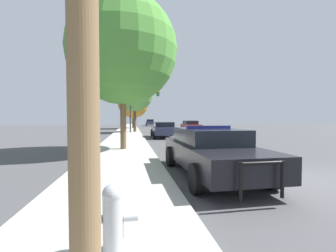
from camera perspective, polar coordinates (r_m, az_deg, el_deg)
ground_plane at (r=7.46m, az=30.56°, el=-11.74°), size 110.00×110.00×0.00m
sidewalk_left at (r=5.81m, az=-13.56°, el=-14.80°), size 3.00×110.00×0.13m
police_car at (r=7.01m, az=10.74°, el=-6.00°), size 2.22×5.13×1.50m
fire_hydrant at (r=2.99m, az=-13.78°, el=-21.14°), size 0.59×0.26×0.83m
traffic_light at (r=25.51m, az=-6.64°, el=6.55°), size 3.34×0.35×5.16m
car_background_distant at (r=49.26m, az=-4.60°, el=0.91°), size 2.08×4.50×1.45m
car_background_midblock at (r=19.93m, az=-1.21°, el=-0.82°), size 2.14×4.52×1.38m
car_background_oncoming at (r=28.42m, az=5.77°, el=0.03°), size 2.07×4.61×1.41m
tree_sidewalk_mid at (r=26.89m, az=-8.45°, el=8.30°), size 4.37×4.37×6.75m
tree_sidewalk_near at (r=12.44m, az=-11.42°, el=18.38°), size 5.63×5.63×7.94m
tree_sidewalk_far at (r=37.00m, az=-8.83°, el=5.92°), size 5.00×5.00×6.63m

